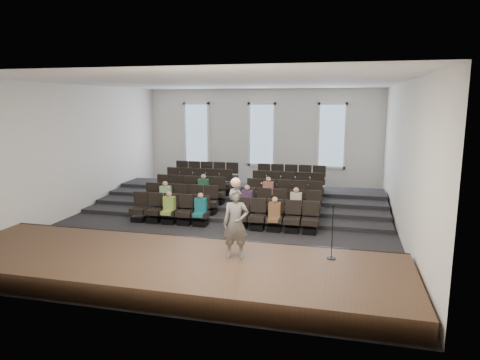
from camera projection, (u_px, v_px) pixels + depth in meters
ground at (225, 222)px, 15.63m from camera, size 14.00×14.00×0.00m
ceiling at (224, 82)px, 14.72m from camera, size 12.00×14.00×0.02m
wall_back at (262, 138)px, 21.88m from camera, size 12.00×0.04×5.00m
wall_front at (128, 196)px, 8.47m from camera, size 12.00×0.04×5.00m
wall_left at (75, 150)px, 16.59m from camera, size 0.04×14.00×5.00m
wall_right at (404, 160)px, 13.76m from camera, size 0.04×14.00×5.00m
stage at (169, 268)px, 10.71m from camera, size 11.80×3.60×0.50m
stage_lip at (194, 245)px, 12.40m from camera, size 11.80×0.06×0.52m
risers at (245, 198)px, 18.62m from camera, size 11.80×4.80×0.60m
seating_rows at (235, 195)px, 16.98m from camera, size 6.80×4.70×1.67m
windows at (262, 135)px, 21.78m from camera, size 8.44×0.10×3.24m
audience at (227, 199)px, 15.79m from camera, size 5.45×2.64×1.10m
speaker at (236, 223)px, 10.61m from camera, size 0.72×0.55×1.75m
mic_stand at (332, 243)px, 10.58m from camera, size 0.23×0.23×1.37m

